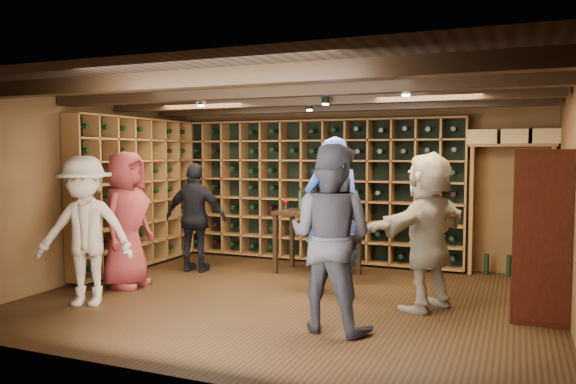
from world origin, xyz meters
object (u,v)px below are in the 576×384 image
at_px(guest_woman_black, 196,217).
at_px(man_blue_shirt, 333,215).
at_px(tasting_table, 317,219).
at_px(display_cabinet, 540,239).
at_px(guest_red_floral, 127,220).
at_px(man_grey_suit, 331,238).
at_px(guest_khaki, 85,231).
at_px(guest_beige, 428,231).

bearing_deg(guest_woman_black, man_blue_shirt, 162.83).
height_order(man_blue_shirt, tasting_table, man_blue_shirt).
height_order(display_cabinet, guest_red_floral, guest_red_floral).
bearing_deg(man_blue_shirt, man_grey_suit, 91.74).
bearing_deg(man_grey_suit, guest_khaki, 12.38).
relative_size(guest_red_floral, tasting_table, 1.40).
relative_size(guest_red_floral, guest_khaki, 1.03).
relative_size(man_grey_suit, guest_red_floral, 1.04).
bearing_deg(guest_woman_black, guest_beige, 161.31).
distance_m(man_blue_shirt, tasting_table, 1.08).
bearing_deg(tasting_table, guest_khaki, -119.53).
xyz_separation_m(guest_woman_black, guest_khaki, (-0.20, -2.05, 0.06)).
height_order(guest_khaki, guest_beige, guest_beige).
relative_size(man_blue_shirt, guest_red_floral, 1.10).
xyz_separation_m(guest_red_floral, guest_woman_black, (0.32, 1.16, -0.08)).
distance_m(display_cabinet, man_blue_shirt, 2.37).
distance_m(display_cabinet, guest_red_floral, 4.92).
xyz_separation_m(guest_beige, tasting_table, (-1.74, 1.24, -0.09)).
height_order(guest_red_floral, tasting_table, guest_red_floral).
bearing_deg(display_cabinet, guest_woman_black, 170.95).
xyz_separation_m(man_blue_shirt, guest_khaki, (-2.44, -1.63, -0.12)).
distance_m(man_grey_suit, guest_woman_black, 3.25).
relative_size(man_grey_suit, guest_khaki, 1.07).
bearing_deg(tasting_table, guest_woman_black, -156.30).
distance_m(guest_woman_black, guest_khaki, 2.06).
relative_size(guest_khaki, tasting_table, 1.36).
distance_m(display_cabinet, guest_khaki, 4.96).
relative_size(guest_red_floral, guest_beige, 1.00).
xyz_separation_m(guest_khaki, guest_beige, (3.64, 1.32, 0.02)).
xyz_separation_m(display_cabinet, man_grey_suit, (-1.91, -1.12, 0.06)).
xyz_separation_m(guest_woman_black, tasting_table, (1.70, 0.51, -0.01)).
bearing_deg(guest_beige, guest_red_floral, -55.94).
relative_size(display_cabinet, man_grey_suit, 0.96).
bearing_deg(guest_beige, display_cabinet, 117.78).
bearing_deg(display_cabinet, guest_khaki, -164.57).
bearing_deg(man_grey_suit, tasting_table, -59.27).
bearing_deg(man_blue_shirt, guest_woman_black, -25.58).
bearing_deg(man_grey_suit, guest_red_floral, -4.57).
height_order(guest_red_floral, guest_beige, guest_red_floral).
height_order(display_cabinet, guest_woman_black, display_cabinet).
height_order(display_cabinet, guest_beige, guest_beige).
bearing_deg(display_cabinet, tasting_table, 156.78).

